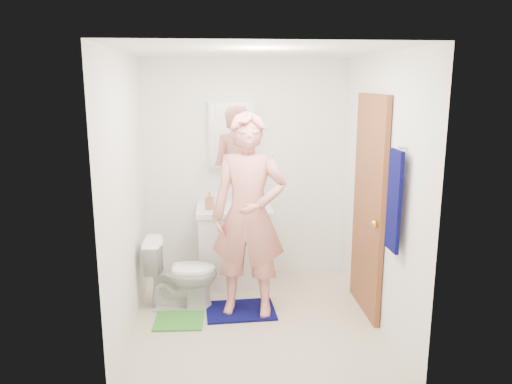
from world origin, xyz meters
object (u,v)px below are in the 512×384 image
vanity_cabinet (234,247)px  medicine_cabinet (232,134)px  toothbrush_cup (260,199)px  towel (394,201)px  soap_dispenser (209,201)px  toilet (181,273)px  man (249,216)px

vanity_cabinet → medicine_cabinet: 1.22m
toothbrush_cup → towel: bearing=-60.7°
medicine_cabinet → soap_dispenser: bearing=-131.5°
medicine_cabinet → vanity_cabinet: bearing=-90.0°
medicine_cabinet → toilet: (-0.54, -0.78, -1.25)m
medicine_cabinet → toothbrush_cup: bearing=-23.0°
toilet → towel: bearing=-116.7°
man → vanity_cabinet: bearing=109.9°
soap_dispenser → man: size_ratio=0.10×
medicine_cabinet → toothbrush_cup: (0.29, -0.12, -0.70)m
toilet → man: bearing=-106.3°
toothbrush_cup → soap_dispenser: bearing=-163.1°
toothbrush_cup → man: size_ratio=0.07×
toilet → soap_dispenser: soap_dispenser is taller
toilet → vanity_cabinet: bearing=-42.3°
vanity_cabinet → medicine_cabinet: size_ratio=1.14×
towel → man: (-1.08, 0.72, -0.29)m
towel → toothbrush_cup: size_ratio=6.03×
toilet → toothbrush_cup: toothbrush_cup is taller
medicine_cabinet → toilet: bearing=-124.5°
man → toothbrush_cup: bearing=90.0°
towel → soap_dispenser: towel is taller
soap_dispenser → toilet: bearing=-119.8°
vanity_cabinet → towel: bearing=-51.5°
toothbrush_cup → medicine_cabinet: bearing=157.0°
towel → toothbrush_cup: (-0.89, 1.59, -0.35)m
toilet → medicine_cabinet: bearing=-32.9°
soap_dispenser → towel: bearing=-44.7°
medicine_cabinet → soap_dispenser: 0.76m
vanity_cabinet → toilet: bearing=-134.0°
towel → toilet: 2.15m
toilet → toothbrush_cup: bearing=-49.9°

